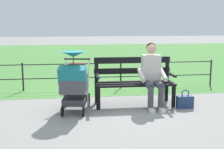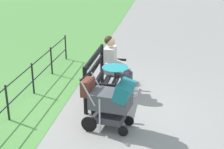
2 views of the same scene
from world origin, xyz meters
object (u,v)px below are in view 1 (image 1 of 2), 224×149
at_px(park_bench, 134,79).
at_px(handbag, 185,102).
at_px(person_on_bench, 152,73).
at_px(stroller, 74,81).

relative_size(park_bench, handbag, 4.35).
height_order(person_on_bench, handbag, person_on_bench).
bearing_deg(person_on_bench, park_bench, -34.47).
distance_m(stroller, handbag, 2.20).
bearing_deg(park_bench, stroller, 17.92).
xyz_separation_m(stroller, handbag, (-2.15, 0.03, -0.47)).
height_order(park_bench, handbag, park_bench).
bearing_deg(person_on_bench, handbag, 162.47).
height_order(person_on_bench, stroller, person_on_bench).
distance_m(person_on_bench, handbag, 0.85).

